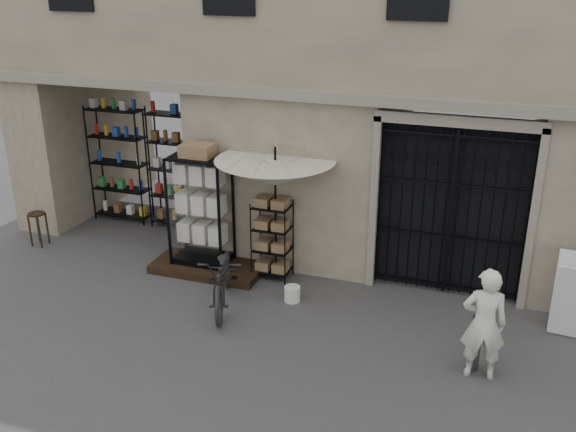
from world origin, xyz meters
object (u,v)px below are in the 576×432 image
at_px(white_bucket, 292,294).
at_px(steel_bollard, 475,343).
at_px(display_cabinet, 201,216).
at_px(easel_sign, 574,298).
at_px(market_umbrella, 275,166).
at_px(shopkeeper, 477,375).
at_px(wooden_stool, 39,228).
at_px(wire_rack, 272,241).
at_px(bicycle, 225,305).

bearing_deg(white_bucket, steel_bollard, -18.65).
xyz_separation_m(display_cabinet, white_bucket, (1.93, -0.62, -0.91)).
relative_size(white_bucket, easel_sign, 0.22).
bearing_deg(display_cabinet, market_umbrella, 7.31).
bearing_deg(shopkeeper, white_bucket, -27.62).
distance_m(white_bucket, wooden_stool, 5.50).
xyz_separation_m(display_cabinet, wire_rack, (1.32, 0.10, -0.34)).
relative_size(steel_bollard, shopkeeper, 0.51).
bearing_deg(steel_bollard, wooden_stool, 169.79).
xyz_separation_m(wire_rack, market_umbrella, (0.07, -0.02, 1.39)).
bearing_deg(easel_sign, shopkeeper, -124.45).
height_order(display_cabinet, wooden_stool, display_cabinet).
height_order(wooden_stool, easel_sign, easel_sign).
height_order(white_bucket, easel_sign, easel_sign).
height_order(bicycle, wooden_stool, bicycle).
bearing_deg(white_bucket, market_umbrella, 127.85).
height_order(display_cabinet, white_bucket, display_cabinet).
distance_m(white_bucket, shopkeeper, 3.26).
bearing_deg(steel_bollard, market_umbrella, 154.20).
bearing_deg(market_umbrella, easel_sign, -3.97).
relative_size(display_cabinet, wooden_stool, 3.16).
bearing_deg(display_cabinet, wooden_stool, -174.38).
xyz_separation_m(shopkeeper, easel_sign, (1.22, 1.50, 0.64)).
height_order(bicycle, steel_bollard, bicycle).
bearing_deg(market_umbrella, wire_rack, 165.11).
distance_m(white_bucket, easel_sign, 4.32).
bearing_deg(display_cabinet, steel_bollard, -14.25).
relative_size(display_cabinet, shopkeeper, 1.33).
height_order(white_bucket, steel_bollard, steel_bollard).
height_order(market_umbrella, steel_bollard, market_umbrella).
xyz_separation_m(market_umbrella, wooden_stool, (-4.93, -0.18, -1.73)).
bearing_deg(market_umbrella, wooden_stool, -177.91).
distance_m(bicycle, wooden_stool, 4.59).
xyz_separation_m(bicycle, easel_sign, (5.29, 0.85, 0.64)).
relative_size(wire_rack, shopkeeper, 0.88).
bearing_deg(wooden_stool, steel_bollard, -10.21).
xyz_separation_m(bicycle, steel_bollard, (3.99, -0.52, 0.41)).
bearing_deg(shopkeeper, wooden_stool, -18.21).
bearing_deg(market_umbrella, steel_bollard, -25.80).
relative_size(wire_rack, bicycle, 0.75).
distance_m(display_cabinet, white_bucket, 2.23).
xyz_separation_m(wire_rack, shopkeeper, (3.67, -1.85, -0.70)).
relative_size(wire_rack, market_umbrella, 0.49).
height_order(bicycle, easel_sign, easel_sign).
bearing_deg(white_bucket, wire_rack, 130.67).
bearing_deg(wooden_stool, easel_sign, -0.91).
height_order(display_cabinet, steel_bollard, display_cabinet).
relative_size(wire_rack, steel_bollard, 1.74).
bearing_deg(wooden_stool, bicycle, -12.70).
bearing_deg(white_bucket, display_cabinet, 162.33).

